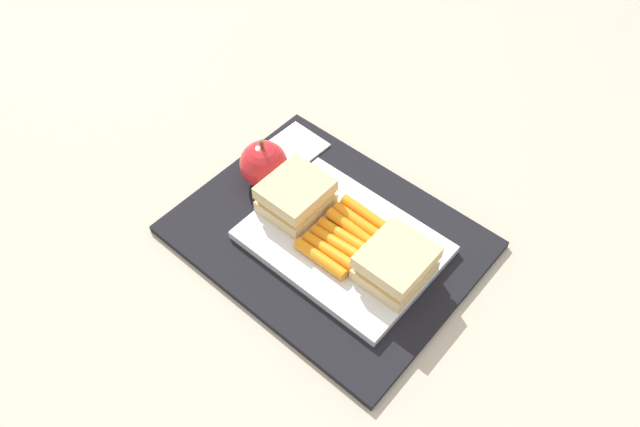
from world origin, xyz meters
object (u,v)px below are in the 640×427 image
(sandwich_half_right, at_px, (296,196))
(carrot_sticks_bundle, at_px, (344,236))
(apple, at_px, (264,165))
(food_tray, at_px, (343,242))
(paper_napkin, at_px, (296,146))
(sandwich_half_left, at_px, (396,264))

(sandwich_half_right, relative_size, carrot_sticks_bundle, 0.78)
(apple, bearing_deg, food_tray, 174.70)
(sandwich_half_right, height_order, carrot_sticks_bundle, sandwich_half_right)
(sandwich_half_right, relative_size, paper_napkin, 1.14)
(carrot_sticks_bundle, distance_m, apple, 0.15)
(food_tray, xyz_separation_m, sandwich_half_right, (0.08, 0.00, 0.03))
(carrot_sticks_bundle, bearing_deg, sandwich_half_right, 0.27)
(carrot_sticks_bundle, distance_m, paper_napkin, 0.18)
(carrot_sticks_bundle, bearing_deg, sandwich_half_left, 179.72)
(sandwich_half_right, bearing_deg, sandwich_half_left, 180.00)
(sandwich_half_left, height_order, paper_napkin, sandwich_half_left)
(food_tray, bearing_deg, sandwich_half_right, 0.00)
(food_tray, bearing_deg, paper_napkin, -29.07)
(apple, relative_size, paper_napkin, 1.07)
(food_tray, distance_m, sandwich_half_right, 0.08)
(sandwich_half_left, distance_m, paper_napkin, 0.26)
(sandwich_half_left, distance_m, carrot_sticks_bundle, 0.08)
(food_tray, bearing_deg, apple, -5.30)
(food_tray, relative_size, apple, 3.06)
(food_tray, distance_m, paper_napkin, 0.18)
(sandwich_half_left, relative_size, apple, 1.06)
(food_tray, xyz_separation_m, sandwich_half_left, (-0.08, 0.00, 0.03))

